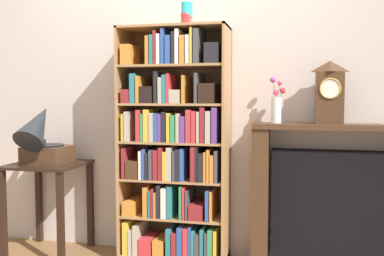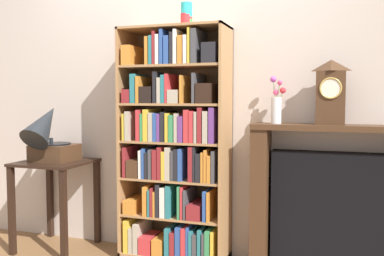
% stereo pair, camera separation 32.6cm
% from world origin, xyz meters
% --- Properties ---
extents(wall_back, '(4.81, 0.08, 2.60)m').
position_xyz_m(wall_back, '(0.09, 0.34, 1.30)').
color(wall_back, beige).
rests_on(wall_back, ground).
extents(bookshelf, '(0.82, 0.36, 1.79)m').
position_xyz_m(bookshelf, '(0.00, 0.11, 0.84)').
color(bookshelf, '#A87A4C').
rests_on(bookshelf, ground).
extents(cup_stack, '(0.09, 0.09, 0.17)m').
position_xyz_m(cup_stack, '(0.11, 0.09, 1.87)').
color(cup_stack, red).
rests_on(cup_stack, bookshelf).
extents(side_table_left, '(0.55, 0.55, 0.74)m').
position_xyz_m(side_table_left, '(-1.03, 0.03, 0.56)').
color(side_table_left, black).
rests_on(side_table_left, ground).
extents(gramophone, '(0.32, 0.49, 0.52)m').
position_xyz_m(gramophone, '(-1.03, -0.04, 0.95)').
color(gramophone, '#472D1C').
rests_on(gramophone, side_table_left).
extents(fireplace_mantel, '(1.21, 0.25, 1.07)m').
position_xyz_m(fireplace_mantel, '(1.20, 0.20, 0.53)').
color(fireplace_mantel, '#472D1C').
rests_on(fireplace_mantel, ground).
extents(mantel_clock, '(0.19, 0.13, 0.45)m').
position_xyz_m(mantel_clock, '(1.13, 0.18, 1.30)').
color(mantel_clock, '#472D1C').
rests_on(mantel_clock, fireplace_mantel).
extents(flower_vase, '(0.11, 0.08, 0.34)m').
position_xyz_m(flower_vase, '(0.76, 0.18, 1.20)').
color(flower_vase, silver).
rests_on(flower_vase, fireplace_mantel).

